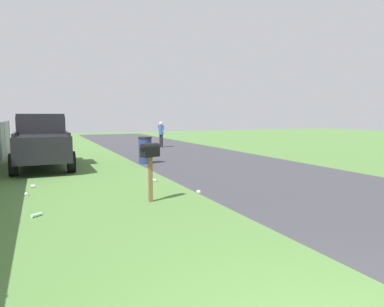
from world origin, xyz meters
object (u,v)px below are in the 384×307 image
(pedestrian, at_px, (161,133))
(mailbox, at_px, (150,155))
(trash_bin, at_px, (145,150))
(pickup_truck, at_px, (42,139))

(pedestrian, bearing_deg, mailbox, 51.30)
(trash_bin, bearing_deg, mailbox, 164.74)
(trash_bin, relative_size, pedestrian, 0.70)
(mailbox, relative_size, trash_bin, 1.22)
(mailbox, bearing_deg, pickup_truck, -3.60)
(pickup_truck, distance_m, trash_bin, 4.06)
(pedestrian, bearing_deg, pickup_truck, 22.36)
(mailbox, distance_m, trash_bin, 6.50)
(mailbox, bearing_deg, pedestrian, -41.69)
(mailbox, relative_size, pickup_truck, 0.28)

